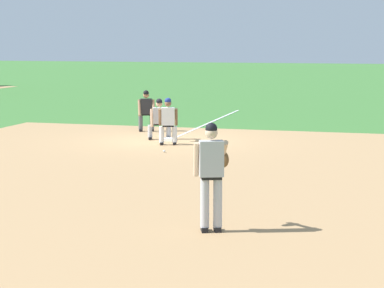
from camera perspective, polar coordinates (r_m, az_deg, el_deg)
ground_plane at (r=24.03m, az=-1.80°, el=0.25°), size 160.00×160.00×0.00m
infield_dirt_patch at (r=18.35m, az=-0.67°, el=-2.15°), size 18.00×18.00×0.01m
foul_line_stripe at (r=29.16m, az=1.34°, el=1.63°), size 10.73×0.10×0.00m
first_base_bag at (r=24.02m, az=-1.80°, el=0.36°), size 0.38×0.38×0.09m
baseball at (r=21.54m, az=-2.13°, el=-0.55°), size 0.07×0.07×0.07m
pitcher at (r=12.55m, az=1.53°, el=-1.99°), size 0.81×0.60×1.86m
first_baseman at (r=24.19m, az=-2.45°, el=2.04°), size 0.84×0.97×1.34m
baserunner at (r=22.97m, az=-1.84°, el=1.88°), size 0.55×0.66×1.46m
umpire at (r=26.43m, az=-3.51°, el=2.67°), size 0.59×0.67×1.46m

